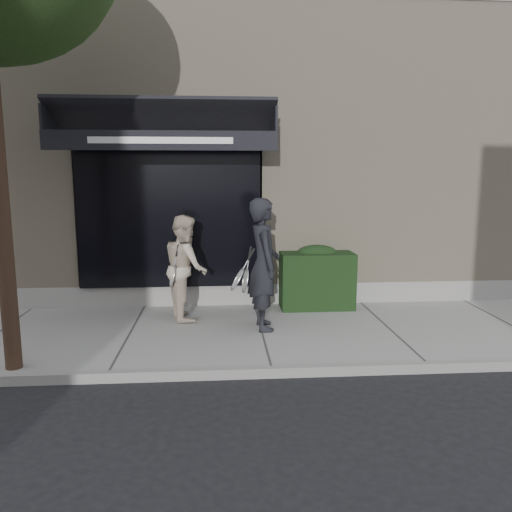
{
  "coord_description": "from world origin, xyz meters",
  "views": [
    {
      "loc": [
        -0.63,
        -7.41,
        2.51
      ],
      "look_at": [
        -0.04,
        0.6,
        1.18
      ],
      "focal_mm": 35.0,
      "sensor_mm": 36.0,
      "label": 1
    }
  ],
  "objects": [
    {
      "name": "sidewalk",
      "position": [
        0.0,
        0.0,
        0.06
      ],
      "size": [
        20.0,
        3.0,
        0.12
      ],
      "primitive_type": "cube",
      "color": "gray",
      "rests_on": "ground"
    },
    {
      "name": "pedestrian_back",
      "position": [
        -1.19,
        0.73,
        0.99
      ],
      "size": [
        0.85,
        0.98,
        1.73
      ],
      "color": "beige",
      "rests_on": "sidewalk"
    },
    {
      "name": "curb",
      "position": [
        0.0,
        -1.55,
        0.07
      ],
      "size": [
        20.0,
        0.1,
        0.14
      ],
      "primitive_type": "cube",
      "color": "gray",
      "rests_on": "ground"
    },
    {
      "name": "hedge",
      "position": [
        1.1,
        1.25,
        0.66
      ],
      "size": [
        1.3,
        0.7,
        1.14
      ],
      "color": "black",
      "rests_on": "sidewalk"
    },
    {
      "name": "ground",
      "position": [
        0.0,
        0.0,
        0.0
      ],
      "size": [
        80.0,
        80.0,
        0.0
      ],
      "primitive_type": "plane",
      "color": "black",
      "rests_on": "ground"
    },
    {
      "name": "pedestrian_front",
      "position": [
        0.04,
        0.08,
        1.13
      ],
      "size": [
        0.79,
        0.9,
        2.03
      ],
      "color": "black",
      "rests_on": "sidewalk"
    },
    {
      "name": "building_facade",
      "position": [
        -0.01,
        4.96,
        2.74
      ],
      "size": [
        14.3,
        8.04,
        5.64
      ],
      "color": "#BDAF90",
      "rests_on": "ground"
    }
  ]
}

